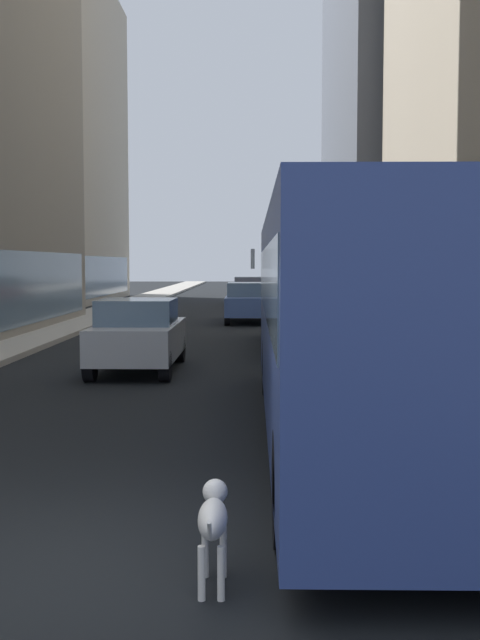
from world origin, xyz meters
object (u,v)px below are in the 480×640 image
(car_red_coupe, at_px, (250,291))
(box_truck, at_px, (304,289))
(dalmatian_dog, at_px, (213,518))
(transit_bus, at_px, (359,310))
(car_blue_hatchback, at_px, (249,302))
(car_silver_sedan, at_px, (139,335))

(car_red_coupe, xyz_separation_m, box_truck, (1.60, -22.49, 0.84))
(dalmatian_dog, bearing_deg, car_red_coupe, 89.79)
(dalmatian_dog, bearing_deg, transit_bus, 70.70)
(transit_bus, distance_m, car_red_coupe, 34.01)
(car_blue_hatchback, xyz_separation_m, dalmatian_dog, (-0.14, -26.06, -0.31))
(car_silver_sedan, relative_size, car_blue_hatchback, 0.89)
(car_silver_sedan, height_order, car_blue_hatchback, same)
(car_red_coupe, bearing_deg, box_truck, -85.93)
(car_blue_hatchback, distance_m, car_red_coupe, 12.88)
(transit_bus, xyz_separation_m, box_truck, (0.00, 11.47, -0.11))
(car_silver_sedan, bearing_deg, transit_bus, -58.72)
(dalmatian_dog, bearing_deg, car_silver_sedan, 101.04)
(box_truck, bearing_deg, car_red_coupe, 94.07)
(car_red_coupe, distance_m, dalmatian_dog, 38.94)
(car_silver_sedan, xyz_separation_m, dalmatian_dog, (2.26, -11.57, -0.31))
(car_silver_sedan, bearing_deg, car_blue_hatchback, 80.60)
(box_truck, bearing_deg, car_blue_hatchback, 99.46)
(car_blue_hatchback, relative_size, box_truck, 0.61)
(box_truck, distance_m, dalmatian_dog, 16.59)
(car_red_coupe, bearing_deg, dalmatian_dog, -90.21)
(transit_bus, bearing_deg, box_truck, 90.00)
(car_silver_sedan, height_order, dalmatian_dog, car_silver_sedan)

